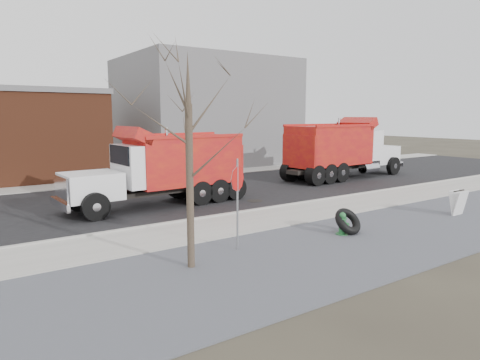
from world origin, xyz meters
TOP-DOWN VIEW (x-y plane):
  - ground at (0.00, 0.00)m, footprint 120.00×120.00m
  - gravel_verge at (0.00, -3.50)m, footprint 60.00×5.00m
  - sidewalk at (0.00, 0.25)m, footprint 60.00×2.50m
  - curb at (0.00, 1.55)m, footprint 60.00×0.15m
  - road at (0.00, 6.30)m, footprint 60.00×9.40m
  - far_sidewalk at (0.00, 12.00)m, footprint 60.00×2.00m
  - building_grey at (9.00, 18.00)m, footprint 12.00×10.00m
  - bare_tree at (-3.20, -2.60)m, footprint 3.20×3.20m
  - fire_hydrant at (2.09, -2.69)m, footprint 0.42×0.41m
  - truck_tire at (2.33, -2.69)m, footprint 0.98×0.85m
  - stop_sign at (-1.48, -2.09)m, footprint 0.63×0.35m
  - sandwich_board at (7.66, -3.30)m, footprint 0.69×0.44m
  - dump_truck_red_a at (11.41, 5.92)m, footprint 8.91×2.96m
  - dump_truck_red_b at (-0.55, 4.69)m, footprint 7.75×2.65m

SIDE VIEW (x-z plane):
  - ground at x=0.00m, z-range 0.00..0.00m
  - road at x=0.00m, z-range 0.00..0.02m
  - gravel_verge at x=0.00m, z-range 0.00..0.03m
  - sidewalk at x=0.00m, z-range 0.00..0.06m
  - far_sidewalk at x=0.00m, z-range 0.00..0.06m
  - curb at x=0.00m, z-range 0.00..0.11m
  - fire_hydrant at x=2.09m, z-range -0.03..0.71m
  - truck_tire at x=2.33m, z-range -0.03..0.85m
  - sandwich_board at x=7.66m, z-range 0.03..0.98m
  - dump_truck_red_b at x=-0.55m, z-range 0.03..3.29m
  - stop_sign at x=-1.48m, z-range 0.48..3.05m
  - dump_truck_red_a at x=11.41m, z-range 0.03..3.60m
  - bare_tree at x=-3.20m, z-range 0.70..5.90m
  - building_grey at x=9.00m, z-range 0.00..8.00m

